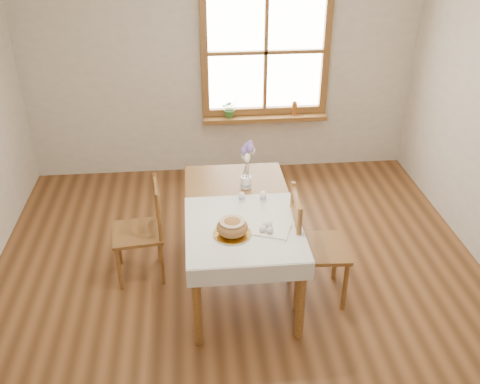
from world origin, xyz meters
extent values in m
plane|color=brown|center=(0.00, 0.00, 0.00)|extent=(5.00, 5.00, 0.00)
cube|color=silver|center=(0.00, 2.50, 1.30)|extent=(4.50, 0.10, 2.60)
cube|color=olive|center=(0.50, 2.46, 0.76)|extent=(1.46, 0.08, 0.08)
cube|color=olive|center=(-0.19, 2.46, 1.45)|extent=(0.08, 0.08, 1.30)
cube|color=olive|center=(1.19, 2.46, 1.45)|extent=(0.08, 0.08, 1.30)
cube|color=olive|center=(0.50, 2.46, 1.45)|extent=(0.04, 0.06, 1.30)
cube|color=olive|center=(0.50, 2.46, 1.45)|extent=(1.30, 0.06, 0.04)
cube|color=white|center=(0.50, 2.49, 1.45)|extent=(1.30, 0.01, 1.30)
cube|color=olive|center=(0.50, 2.40, 0.69)|extent=(1.46, 0.20, 0.05)
cube|color=olive|center=(0.00, 0.30, 0.72)|extent=(0.90, 1.60, 0.05)
cylinder|color=olive|center=(-0.39, -0.44, 0.35)|extent=(0.07, 0.07, 0.70)
cylinder|color=olive|center=(0.39, -0.44, 0.35)|extent=(0.07, 0.07, 0.70)
cylinder|color=olive|center=(-0.39, 1.04, 0.35)|extent=(0.07, 0.07, 0.70)
cylinder|color=olive|center=(0.39, 1.04, 0.35)|extent=(0.07, 0.07, 0.70)
cube|color=silver|center=(0.00, 0.00, 0.76)|extent=(0.91, 0.99, 0.01)
cylinder|color=white|center=(-0.10, -0.11, 0.77)|extent=(0.33, 0.33, 0.02)
ellipsoid|color=#A96D3C|center=(-0.10, -0.11, 0.84)|extent=(0.24, 0.24, 0.13)
cube|color=silver|center=(0.21, -0.06, 0.77)|extent=(0.35, 0.33, 0.01)
cylinder|color=white|center=(0.02, 0.38, 0.81)|extent=(0.06, 0.06, 0.09)
cylinder|color=white|center=(0.20, 0.36, 0.81)|extent=(0.07, 0.07, 0.10)
cylinder|color=white|center=(0.08, 0.62, 0.80)|extent=(0.10, 0.10, 0.11)
imported|color=#387830|center=(0.09, 2.40, 0.80)|extent=(0.21, 0.23, 0.17)
cylinder|color=#9F561D|center=(0.85, 2.40, 0.80)|extent=(0.08, 0.08, 0.17)
camera|label=1|loc=(-0.36, -3.46, 3.06)|focal=40.00mm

